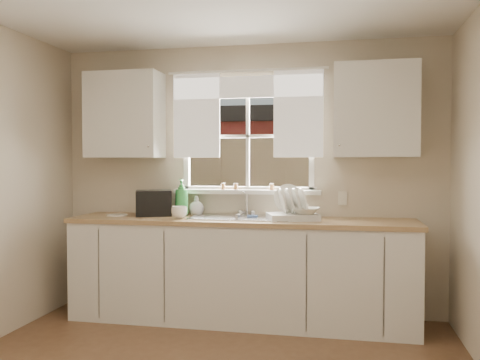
% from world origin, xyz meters
% --- Properties ---
extents(room_walls, '(3.62, 4.02, 2.50)m').
position_xyz_m(room_walls, '(0.00, -0.07, 1.24)').
color(room_walls, beige).
rests_on(room_walls, ground).
extents(window, '(1.38, 0.16, 1.06)m').
position_xyz_m(window, '(0.00, 2.00, 1.49)').
color(window, white).
rests_on(window, room_walls).
extents(curtains, '(1.50, 0.03, 0.81)m').
position_xyz_m(curtains, '(0.00, 1.95, 1.93)').
color(curtains, white).
rests_on(curtains, room_walls).
extents(base_cabinets, '(3.00, 0.62, 0.87)m').
position_xyz_m(base_cabinets, '(0.00, 1.68, 0.43)').
color(base_cabinets, silver).
rests_on(base_cabinets, ground).
extents(countertop, '(3.04, 0.65, 0.04)m').
position_xyz_m(countertop, '(0.00, 1.68, 0.89)').
color(countertop, '#9F7B4F').
rests_on(countertop, base_cabinets).
extents(upper_cabinet_left, '(0.70, 0.33, 0.80)m').
position_xyz_m(upper_cabinet_left, '(-1.15, 1.82, 1.85)').
color(upper_cabinet_left, silver).
rests_on(upper_cabinet_left, room_walls).
extents(upper_cabinet_right, '(0.70, 0.33, 0.80)m').
position_xyz_m(upper_cabinet_right, '(1.15, 1.82, 1.85)').
color(upper_cabinet_right, silver).
rests_on(upper_cabinet_right, room_walls).
extents(wall_outlet, '(0.08, 0.01, 0.12)m').
position_xyz_m(wall_outlet, '(0.88, 1.99, 1.08)').
color(wall_outlet, beige).
rests_on(wall_outlet, room_walls).
extents(sill_jars, '(0.50, 0.04, 0.06)m').
position_xyz_m(sill_jars, '(-0.03, 1.94, 1.18)').
color(sill_jars, brown).
rests_on(sill_jars, window).
extents(backyard, '(20.00, 10.00, 6.13)m').
position_xyz_m(backyard, '(0.58, 8.42, 3.46)').
color(backyard, '#335421').
rests_on(backyard, ground).
extents(sink, '(0.88, 0.52, 0.40)m').
position_xyz_m(sink, '(0.00, 1.71, 0.84)').
color(sink, '#B7B7BC').
rests_on(sink, countertop).
extents(dish_rack, '(0.49, 0.43, 0.30)m').
position_xyz_m(dish_rack, '(0.46, 1.67, 0.99)').
color(dish_rack, silver).
rests_on(dish_rack, countertop).
extents(bowl, '(0.26, 0.26, 0.05)m').
position_xyz_m(bowl, '(0.57, 1.62, 0.99)').
color(bowl, silver).
rests_on(bowl, dish_rack).
extents(soap_bottle_a, '(0.14, 0.14, 0.34)m').
position_xyz_m(soap_bottle_a, '(-0.58, 1.79, 1.08)').
color(soap_bottle_a, '#2E8E3E').
rests_on(soap_bottle_a, countertop).
extents(soap_bottle_b, '(0.11, 0.11, 0.21)m').
position_xyz_m(soap_bottle_b, '(-0.76, 1.77, 1.01)').
color(soap_bottle_b, blue).
rests_on(soap_bottle_b, countertop).
extents(soap_bottle_c, '(0.14, 0.14, 0.18)m').
position_xyz_m(soap_bottle_c, '(-0.46, 1.87, 1.00)').
color(soap_bottle_c, beige).
rests_on(soap_bottle_c, countertop).
extents(saucer, '(0.19, 0.19, 0.01)m').
position_xyz_m(saucer, '(-1.17, 1.67, 0.92)').
color(saucer, white).
rests_on(saucer, countertop).
extents(cup, '(0.15, 0.15, 0.11)m').
position_xyz_m(cup, '(-0.53, 1.56, 0.96)').
color(cup, white).
rests_on(cup, countertop).
extents(black_appliance, '(0.40, 0.38, 0.24)m').
position_xyz_m(black_appliance, '(-0.84, 1.76, 1.03)').
color(black_appliance, black).
rests_on(black_appliance, countertop).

